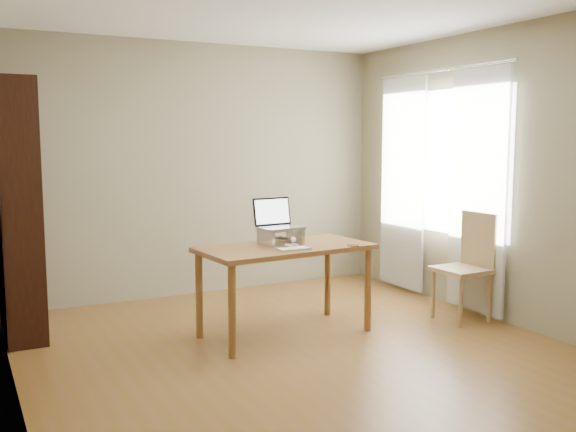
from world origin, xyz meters
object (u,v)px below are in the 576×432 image
object	(u,v)px
bookshelf	(18,209)
keyboard	(294,249)
cat	(281,236)
laptop	(277,220)
desk	(285,257)
chair	(468,262)

from	to	relation	value
bookshelf	keyboard	distance (m)	2.28
cat	laptop	bearing A→B (deg)	118.46
desk	keyboard	bearing A→B (deg)	-104.33
laptop	keyboard	xyz separation A→B (m)	(-0.04, -0.36, -0.18)
cat	chair	size ratio (longest dim) A/B	0.49
bookshelf	laptop	size ratio (longest dim) A/B	5.69
laptop	bookshelf	bearing A→B (deg)	151.25
laptop	keyboard	world-z (taller)	laptop
desk	cat	distance (m)	0.19
desk	cat	world-z (taller)	cat
desk	laptop	bearing A→B (deg)	85.43
bookshelf	desk	world-z (taller)	bookshelf
bookshelf	keyboard	size ratio (longest dim) A/B	7.71
keyboard	chair	distance (m)	1.73
desk	laptop	distance (m)	0.32
keyboard	cat	world-z (taller)	cat
bookshelf	chair	xyz separation A→B (m)	(3.61, -1.37, -0.53)
bookshelf	desk	xyz separation A→B (m)	(1.94, -1.01, -0.40)
bookshelf	cat	world-z (taller)	bookshelf
keyboard	cat	distance (m)	0.34
laptop	keyboard	bearing A→B (deg)	-100.54
desk	chair	world-z (taller)	chair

